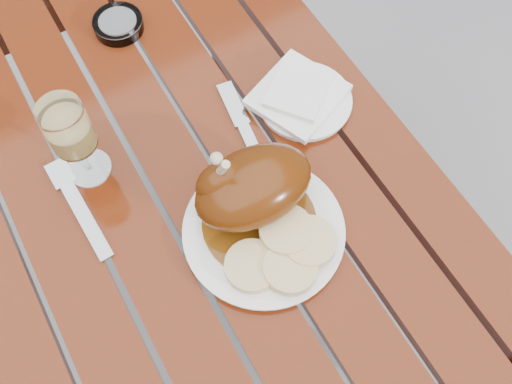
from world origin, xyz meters
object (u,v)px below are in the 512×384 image
(ashtray, at_px, (118,24))
(dinner_plate, at_px, (264,231))
(wine_glass, at_px, (75,142))
(side_plate, at_px, (305,101))
(table, at_px, (200,251))

(ashtray, bearing_deg, dinner_plate, -87.16)
(dinner_plate, relative_size, wine_glass, 1.48)
(wine_glass, bearing_deg, dinner_plate, -51.99)
(wine_glass, distance_m, side_plate, 0.42)
(table, xyz_separation_m, side_plate, (0.27, 0.02, 0.38))
(side_plate, bearing_deg, ashtray, 123.49)
(dinner_plate, bearing_deg, wine_glass, 128.01)
(table, distance_m, dinner_plate, 0.42)
(table, relative_size, ashtray, 12.14)
(wine_glass, relative_size, ashtray, 1.83)
(wine_glass, bearing_deg, ashtray, 56.64)
(dinner_plate, height_order, side_plate, dinner_plate)
(dinner_plate, relative_size, side_plate, 1.52)
(table, relative_size, wine_glass, 6.64)
(dinner_plate, distance_m, wine_glass, 0.34)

